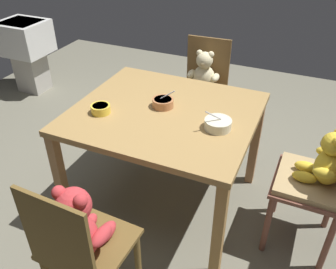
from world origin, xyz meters
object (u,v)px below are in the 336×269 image
object	(u,v)px
porridge_bowl_terracotta_center	(163,103)
porridge_bowl_yellow_near_left	(101,109)
porridge_bowl_cream_near_right	(218,124)
dining_table	(165,123)
teddy_chair_far_center	(203,81)
teddy_chair_near_front	(80,235)
teddy_chair_near_right	(322,174)
sink_basin	(26,46)

from	to	relation	value
porridge_bowl_terracotta_center	porridge_bowl_yellow_near_left	bearing A→B (deg)	-144.93
porridge_bowl_yellow_near_left	porridge_bowl_cream_near_right	world-z (taller)	porridge_bowl_cream_near_right
dining_table	porridge_bowl_cream_near_right	world-z (taller)	porridge_bowl_cream_near_right
teddy_chair_far_center	porridge_bowl_yellow_near_left	size ratio (longest dim) A/B	7.51
teddy_chair_near_front	porridge_bowl_yellow_near_left	distance (m)	0.80
teddy_chair_near_right	sink_basin	bearing A→B (deg)	-17.64
porridge_bowl_cream_near_right	porridge_bowl_yellow_near_left	bearing A→B (deg)	-170.72
teddy_chair_near_front	teddy_chair_far_center	distance (m)	1.76
porridge_bowl_yellow_near_left	sink_basin	size ratio (longest dim) A/B	0.15
teddy_chair_near_right	porridge_bowl_cream_near_right	bearing A→B (deg)	8.87
dining_table	porridge_bowl_cream_near_right	bearing A→B (deg)	-10.36
teddy_chair_near_right	porridge_bowl_terracotta_center	distance (m)	0.99
teddy_chair_near_front	teddy_chair_far_center	world-z (taller)	teddy_chair_near_front
sink_basin	porridge_bowl_terracotta_center	bearing A→B (deg)	-25.90
teddy_chair_near_front	teddy_chair_near_right	distance (m)	1.31
porridge_bowl_yellow_near_left	sink_basin	world-z (taller)	porridge_bowl_yellow_near_left
porridge_bowl_yellow_near_left	porridge_bowl_cream_near_right	bearing A→B (deg)	9.28
teddy_chair_far_center	dining_table	bearing A→B (deg)	0.31
porridge_bowl_yellow_near_left	porridge_bowl_terracotta_center	bearing A→B (deg)	35.07
teddy_chair_near_right	teddy_chair_near_front	bearing A→B (deg)	44.27
teddy_chair_near_right	porridge_bowl_yellow_near_left	size ratio (longest dim) A/B	7.96
teddy_chair_near_right	porridge_bowl_yellow_near_left	world-z (taller)	teddy_chair_near_right
teddy_chair_near_front	porridge_bowl_terracotta_center	distance (m)	0.94
dining_table	teddy_chair_near_right	distance (m)	0.94
teddy_chair_far_center	teddy_chair_near_right	size ratio (longest dim) A/B	0.94
teddy_chair_far_center	sink_basin	xyz separation A→B (m)	(-2.00, 0.14, -0.04)
teddy_chair_near_right	porridge_bowl_terracotta_center	world-z (taller)	teddy_chair_near_right
dining_table	teddy_chair_near_right	bearing A→B (deg)	1.06
teddy_chair_near_front	dining_table	bearing A→B (deg)	1.39
porridge_bowl_terracotta_center	sink_basin	distance (m)	2.26
teddy_chair_far_center	teddy_chair_near_front	bearing A→B (deg)	-1.74
dining_table	porridge_bowl_cream_near_right	distance (m)	0.37
teddy_chair_far_center	porridge_bowl_terracotta_center	bearing A→B (deg)	-1.53
teddy_chair_far_center	teddy_chair_near_right	bearing A→B (deg)	45.93
teddy_chair_near_right	porridge_bowl_cream_near_right	xyz separation A→B (m)	(-0.58, -0.08, 0.22)
dining_table	porridge_bowl_yellow_near_left	world-z (taller)	porridge_bowl_yellow_near_left
sink_basin	porridge_bowl_yellow_near_left	bearing A→B (deg)	-34.91
dining_table	teddy_chair_near_front	distance (m)	0.88
teddy_chair_near_front	teddy_chair_near_right	xyz separation A→B (m)	(0.95, 0.90, -0.03)
teddy_chair_far_center	teddy_chair_near_right	distance (m)	1.30
teddy_chair_near_right	porridge_bowl_cream_near_right	world-z (taller)	teddy_chair_near_right
teddy_chair_near_front	teddy_chair_far_center	size ratio (longest dim) A/B	1.02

